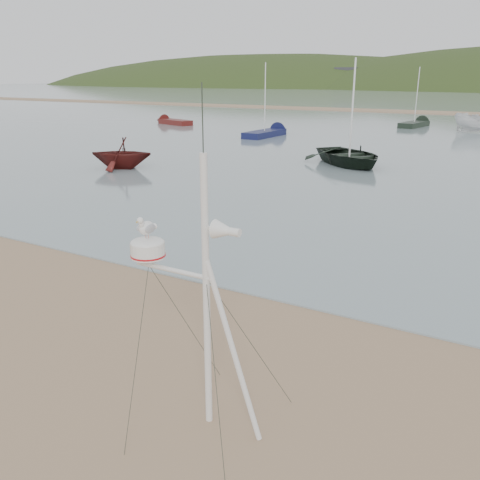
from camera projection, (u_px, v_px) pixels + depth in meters
The scene contains 7 objects.
ground at pixel (122, 374), 8.75m from camera, with size 560.00×560.00×0.00m, color #8C6C51.
mast_rig at pixel (202, 351), 7.22m from camera, with size 2.15×2.29×4.84m.
boat_dark at pixel (352, 117), 28.08m from camera, with size 3.85×1.12×5.39m, color black.
boat_red at pixel (120, 139), 27.43m from camera, with size 2.80×1.71×3.24m, color #501512.
sailboat_dark_mid at pixel (420, 123), 51.59m from camera, with size 2.47×6.34×6.17m.
dinghy_red_far at pixel (168, 121), 53.95m from camera, with size 5.85×3.12×1.39m.
sailboat_blue_near at pixel (274, 132), 43.67m from camera, with size 1.86×6.50×6.41m.
Camera 1 is at (5.56, -5.59, 4.91)m, focal length 38.00 mm.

